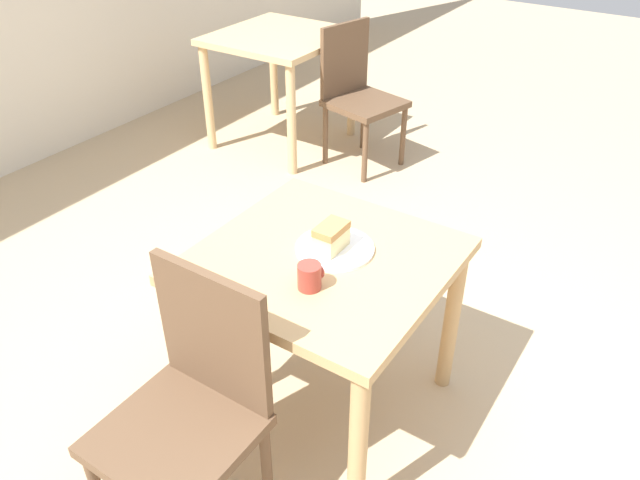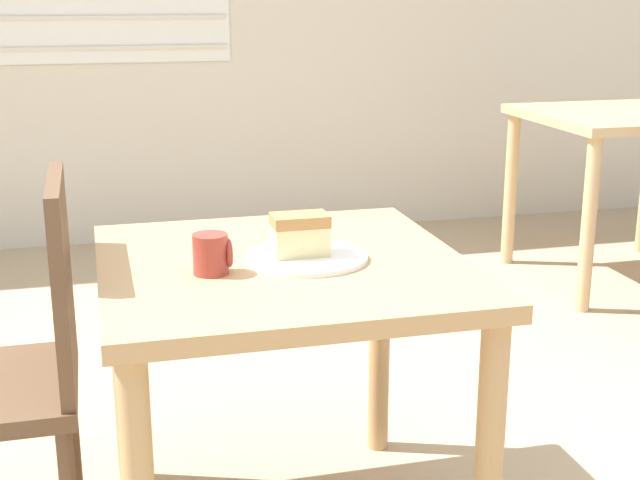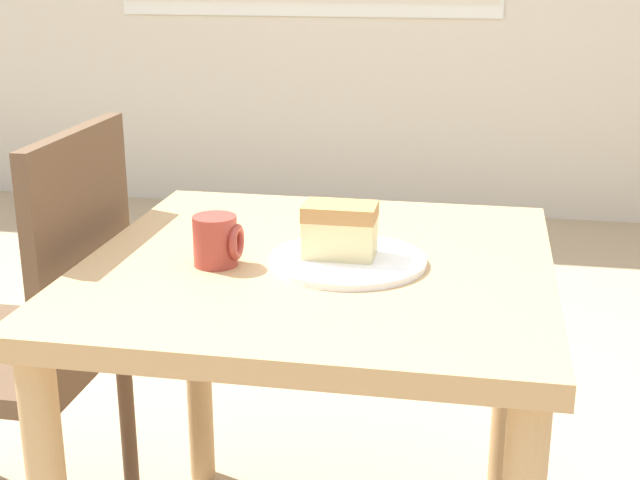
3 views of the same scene
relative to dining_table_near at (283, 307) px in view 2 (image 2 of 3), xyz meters
name	(u,v)px [view 2 (image 2 of 3)]	position (x,y,z in m)	size (l,w,h in m)	color
dining_table_near	(283,307)	(0.00, 0.00, 0.00)	(0.81, 0.83, 0.71)	tan
dining_table_far	(627,140)	(1.92, 1.60, 0.05)	(0.85, 0.81, 0.77)	tan
chair_near_window	(11,364)	(-0.61, 0.07, -0.10)	(0.43, 0.43, 0.91)	brown
plate	(307,257)	(0.05, -0.01, 0.12)	(0.27, 0.27, 0.01)	white
cake_slice	(300,234)	(0.04, -0.01, 0.17)	(0.13, 0.08, 0.09)	beige
coffee_mug	(212,254)	(-0.16, -0.06, 0.16)	(0.08, 0.08, 0.09)	#9E382D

